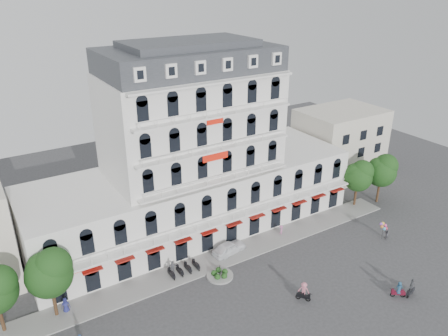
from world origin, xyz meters
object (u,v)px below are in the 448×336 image
rider_east (399,290)px  rider_northeast (412,287)px  balloon_vendor (385,231)px  rider_center (304,291)px  parked_car (229,248)px

rider_east → rider_northeast: (1.35, -0.59, 0.17)m
balloon_vendor → rider_east: bearing=-133.4°
rider_center → parked_car: bearing=151.1°
rider_east → rider_center: (-9.35, 5.17, 0.28)m
rider_center → balloon_vendor: size_ratio=0.97×
rider_east → parked_car: bearing=-19.0°
rider_center → balloon_vendor: (17.58, 3.54, 0.04)m
rider_northeast → rider_center: 12.15m
parked_car → rider_east: (11.47, -17.04, 0.17)m
rider_east → rider_center: bearing=8.1°
parked_car → rider_northeast: 21.80m
rider_east → balloon_vendor: bearing=-96.3°
parked_car → balloon_vendor: balloon_vendor is taller
parked_car → rider_center: 12.06m
balloon_vendor → rider_center: bearing=-168.6°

